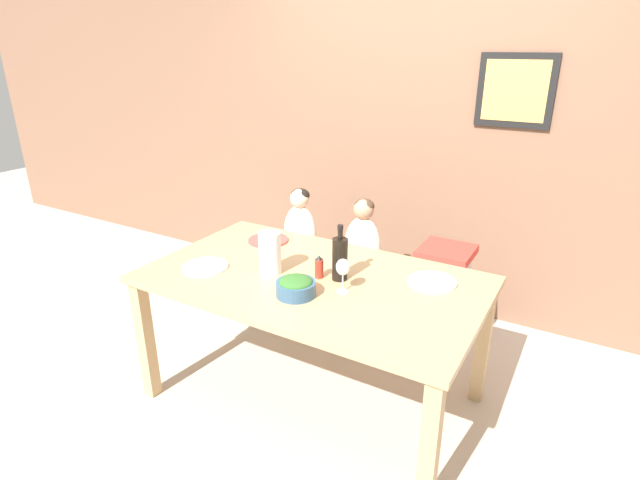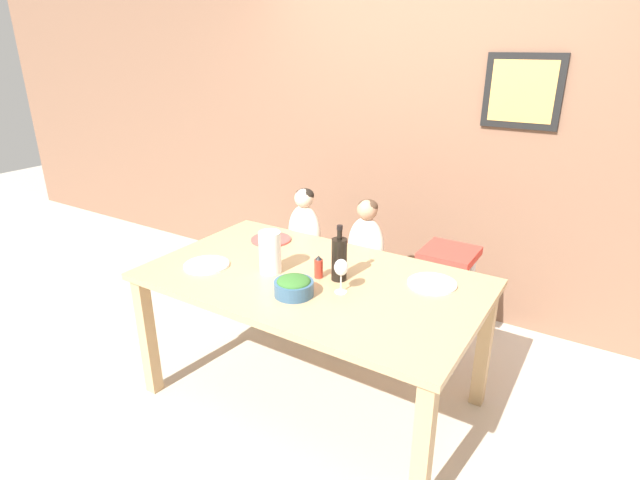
% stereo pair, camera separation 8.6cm
% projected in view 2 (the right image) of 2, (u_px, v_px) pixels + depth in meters
% --- Properties ---
extents(ground_plane, '(14.00, 14.00, 0.00)m').
position_uv_depth(ground_plane, '(313.00, 395.00, 2.88)').
color(ground_plane, '#BCB2A3').
extents(wall_back, '(10.00, 0.09, 2.70)m').
position_uv_depth(wall_back, '(423.00, 126.00, 3.51)').
color(wall_back, brown).
rests_on(wall_back, ground_plane).
extents(dining_table, '(1.75, 1.02, 0.76)m').
position_uv_depth(dining_table, '(312.00, 292.00, 2.63)').
color(dining_table, tan).
rests_on(dining_table, ground_plane).
extents(chair_far_left, '(0.36, 0.37, 0.45)m').
position_uv_depth(chair_far_left, '(305.00, 270.00, 3.59)').
color(chair_far_left, silver).
rests_on(chair_far_left, ground_plane).
extents(chair_far_center, '(0.36, 0.37, 0.45)m').
position_uv_depth(chair_far_center, '(364.00, 286.00, 3.35)').
color(chair_far_center, silver).
rests_on(chair_far_center, ground_plane).
extents(chair_right_highchair, '(0.31, 0.31, 0.76)m').
position_uv_depth(chair_right_highchair, '(447.00, 279.00, 3.01)').
color(chair_right_highchair, silver).
rests_on(chair_right_highchair, ground_plane).
extents(person_child_left, '(0.25, 0.15, 0.52)m').
position_uv_depth(person_child_left, '(305.00, 226.00, 3.47)').
color(person_child_left, beige).
rests_on(person_child_left, chair_far_left).
extents(person_child_center, '(0.25, 0.15, 0.52)m').
position_uv_depth(person_child_center, '(366.00, 239.00, 3.23)').
color(person_child_center, beige).
rests_on(person_child_center, chair_far_center).
extents(wine_bottle, '(0.08, 0.08, 0.30)m').
position_uv_depth(wine_bottle, '(339.00, 258.00, 2.53)').
color(wine_bottle, black).
rests_on(wine_bottle, dining_table).
extents(paper_towel_roll, '(0.11, 0.11, 0.23)m').
position_uv_depth(paper_towel_roll, '(270.00, 252.00, 2.62)').
color(paper_towel_roll, white).
rests_on(paper_towel_roll, dining_table).
extents(wine_glass_near, '(0.07, 0.07, 0.18)m').
position_uv_depth(wine_glass_near, '(341.00, 268.00, 2.39)').
color(wine_glass_near, white).
rests_on(wine_glass_near, dining_table).
extents(salad_bowl_large, '(0.19, 0.19, 0.10)m').
position_uv_depth(salad_bowl_large, '(294.00, 286.00, 2.40)').
color(salad_bowl_large, '#335675').
rests_on(salad_bowl_large, dining_table).
extents(dinner_plate_front_left, '(0.25, 0.25, 0.01)m').
position_uv_depth(dinner_plate_front_left, '(207.00, 265.00, 2.72)').
color(dinner_plate_front_left, silver).
rests_on(dinner_plate_front_left, dining_table).
extents(dinner_plate_back_left, '(0.25, 0.25, 0.01)m').
position_uv_depth(dinner_plate_back_left, '(271.00, 239.00, 3.08)').
color(dinner_plate_back_left, '#D14C47').
rests_on(dinner_plate_back_left, dining_table).
extents(dinner_plate_back_right, '(0.25, 0.25, 0.01)m').
position_uv_depth(dinner_plate_back_right, '(432.00, 284.00, 2.51)').
color(dinner_plate_back_right, silver).
rests_on(dinner_plate_back_right, dining_table).
extents(condiment_bottle_hot_sauce, '(0.05, 0.05, 0.12)m').
position_uv_depth(condiment_bottle_hot_sauce, '(319.00, 267.00, 2.57)').
color(condiment_bottle_hot_sauce, red).
rests_on(condiment_bottle_hot_sauce, dining_table).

